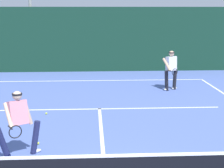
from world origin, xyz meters
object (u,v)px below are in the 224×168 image
at_px(player_near, 18,121).
at_px(tennis_ball, 38,143).
at_px(tennis_ball_extra, 46,113).
at_px(player_far, 171,68).

relative_size(player_near, tennis_ball, 23.98).
distance_m(tennis_ball, tennis_ball_extra, 2.69).
bearing_deg(player_far, tennis_ball_extra, 7.41).
bearing_deg(tennis_ball, player_far, 51.95).
bearing_deg(player_near, tennis_ball_extra, -123.52).
bearing_deg(player_near, player_far, -156.92).
relative_size(player_far, tennis_ball, 25.49).
xyz_separation_m(player_near, tennis_ball, (0.31, 0.75, -0.83)).
xyz_separation_m(player_near, tennis_ball_extra, (0.19, 3.44, -0.83)).
height_order(player_near, tennis_ball_extra, player_near).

